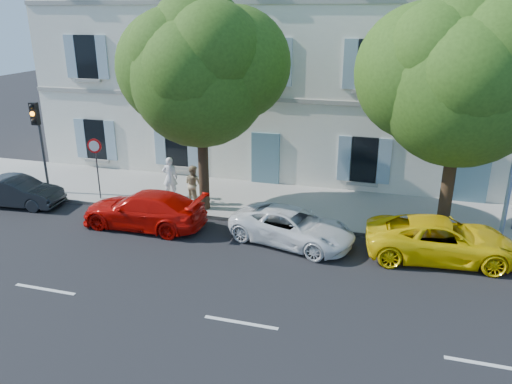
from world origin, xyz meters
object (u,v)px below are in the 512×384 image
(car_red_coupe, at_px, (144,210))
(tree_left, at_px, (200,77))
(tree_right, at_px, (462,85))
(car_dark_sedan, at_px, (17,192))
(road_sign, at_px, (96,156))
(pedestrian_a, at_px, (170,177))
(pedestrian_b, at_px, (193,184))
(car_white_coupe, at_px, (292,226))
(car_yellow_supercar, at_px, (442,239))
(traffic_light, at_px, (38,128))

(car_red_coupe, xyz_separation_m, tree_left, (1.63, 2.01, 4.66))
(tree_left, distance_m, tree_right, 9.01)
(car_dark_sedan, height_order, road_sign, road_sign)
(pedestrian_a, bearing_deg, tree_left, 144.27)
(tree_right, distance_m, pedestrian_b, 10.69)
(car_white_coupe, relative_size, pedestrian_b, 2.74)
(car_white_coupe, bearing_deg, car_dark_sedan, 102.95)
(car_red_coupe, height_order, car_yellow_supercar, car_red_coupe)
(car_red_coupe, bearing_deg, car_dark_sedan, -94.34)
(car_dark_sedan, relative_size, car_yellow_supercar, 0.77)
(tree_right, xyz_separation_m, road_sign, (-13.70, -0.08, -3.40))
(car_dark_sedan, relative_size, pedestrian_b, 2.33)
(tree_left, distance_m, pedestrian_a, 4.79)
(tree_left, xyz_separation_m, tree_right, (9.01, -0.11, 0.08))
(car_yellow_supercar, height_order, tree_right, tree_right)
(pedestrian_a, xyz_separation_m, pedestrian_b, (1.21, -0.37, -0.08))
(car_white_coupe, distance_m, tree_right, 7.17)
(tree_left, relative_size, tree_right, 0.98)
(car_white_coupe, xyz_separation_m, traffic_light, (-11.30, 1.62, 2.41))
(car_white_coupe, height_order, car_yellow_supercar, car_yellow_supercar)
(car_red_coupe, height_order, traffic_light, traffic_light)
(car_white_coupe, bearing_deg, road_sign, 93.69)
(car_dark_sedan, xyz_separation_m, car_white_coupe, (11.69, -0.31, -0.01))
(car_dark_sedan, distance_m, car_yellow_supercar, 16.60)
(road_sign, distance_m, pedestrian_b, 4.20)
(car_white_coupe, relative_size, tree_right, 0.53)
(car_dark_sedan, bearing_deg, tree_left, -83.68)
(car_dark_sedan, xyz_separation_m, pedestrian_b, (7.02, 2.01, 0.33))
(car_white_coupe, relative_size, road_sign, 1.68)
(tree_left, relative_size, road_sign, 3.10)
(car_dark_sedan, xyz_separation_m, tree_right, (16.72, 1.42, 4.81))
(tree_left, distance_m, pedestrian_b, 4.47)
(tree_left, xyz_separation_m, pedestrian_b, (-0.68, 0.49, -4.39))
(tree_left, height_order, traffic_light, tree_left)
(tree_right, distance_m, road_sign, 14.11)
(car_dark_sedan, bearing_deg, pedestrian_b, -78.90)
(car_red_coupe, height_order, road_sign, road_sign)
(traffic_light, height_order, pedestrian_a, traffic_light)
(tree_right, relative_size, traffic_light, 2.08)
(car_white_coupe, bearing_deg, traffic_light, 96.30)
(tree_right, xyz_separation_m, pedestrian_b, (-9.69, 0.59, -4.47))
(pedestrian_b, bearing_deg, tree_left, 168.49)
(car_dark_sedan, distance_m, road_sign, 3.59)
(car_red_coupe, distance_m, tree_left, 5.33)
(car_dark_sedan, height_order, traffic_light, traffic_light)
(tree_right, height_order, pedestrian_a, tree_right)
(road_sign, height_order, pedestrian_a, road_sign)
(car_red_coupe, bearing_deg, car_white_coupe, 91.93)
(car_dark_sedan, height_order, pedestrian_a, pedestrian_a)
(pedestrian_b, bearing_deg, car_white_coupe, 177.53)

